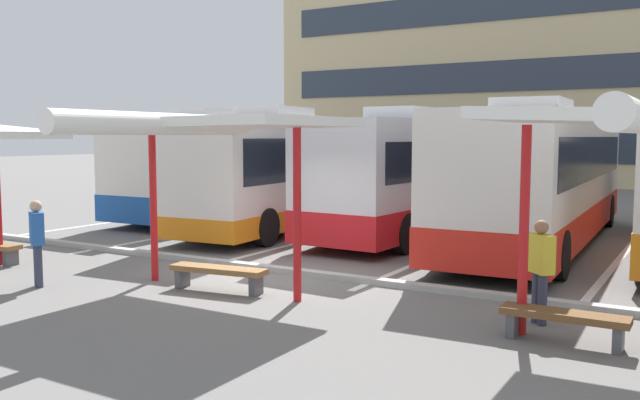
{
  "coord_description": "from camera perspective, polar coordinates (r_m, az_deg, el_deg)",
  "views": [
    {
      "loc": [
        7.61,
        -10.87,
        2.82
      ],
      "look_at": [
        -0.36,
        2.56,
        1.35
      ],
      "focal_mm": 37.75,
      "sensor_mm": 36.0,
      "label": 1
    }
  ],
  "objects": [
    {
      "name": "lane_stripe_3",
      "position": [
        18.8,
        12.71,
        -3.36
      ],
      "size": [
        0.16,
        14.0,
        0.01
      ],
      "primitive_type": "cube",
      "color": "white",
      "rests_on": "ground"
    },
    {
      "name": "lane_stripe_4",
      "position": [
        18.01,
        24.4,
        -4.09
      ],
      "size": [
        0.16,
        14.0,
        0.01
      ],
      "primitive_type": "cube",
      "color": "white",
      "rests_on": "ground"
    },
    {
      "name": "lane_stripe_0",
      "position": [
        24.83,
        -13.41,
        -1.27
      ],
      "size": [
        0.16,
        14.0,
        0.01
      ],
      "primitive_type": "cube",
      "color": "white",
      "rests_on": "ground"
    },
    {
      "name": "waiting_passenger_1",
      "position": [
        13.67,
        -22.86,
        -2.93
      ],
      "size": [
        0.52,
        0.43,
        1.64
      ],
      "color": "#33384C",
      "rests_on": "ground"
    },
    {
      "name": "terminal_building",
      "position": [
        47.63,
        21.8,
        13.98
      ],
      "size": [
        37.32,
        14.2,
        23.22
      ],
      "color": "#D1BC8C",
      "rests_on": "ground"
    },
    {
      "name": "platform_kerb",
      "position": [
        14.01,
        -2.93,
        -5.98
      ],
      "size": [
        44.0,
        0.24,
        0.12
      ],
      "primitive_type": "cube",
      "color": "#ADADA8",
      "rests_on": "ground"
    },
    {
      "name": "waiting_passenger_0",
      "position": [
        10.65,
        18.17,
        -5.25
      ],
      "size": [
        0.48,
        0.48,
        1.58
      ],
      "color": "#33384C",
      "rests_on": "ground"
    },
    {
      "name": "lane_stripe_1",
      "position": [
        22.35,
        -6.33,
        -1.88
      ],
      "size": [
        0.16,
        14.0,
        0.01
      ],
      "primitive_type": "cube",
      "color": "white",
      "rests_on": "ground"
    },
    {
      "name": "ground_plane",
      "position": [
        13.56,
        -4.26,
        -6.63
      ],
      "size": [
        160.0,
        160.0,
        0.0
      ],
      "primitive_type": "plane",
      "color": "slate"
    },
    {
      "name": "bench_3",
      "position": [
        9.87,
        19.98,
        -9.53
      ],
      "size": [
        1.68,
        0.42,
        0.45
      ],
      "color": "brown",
      "rests_on": "ground"
    },
    {
      "name": "coach_bus_3",
      "position": [
        18.58,
        18.32,
        1.74
      ],
      "size": [
        3.06,
        12.38,
        3.72
      ],
      "color": "silver",
      "rests_on": "ground"
    },
    {
      "name": "waiting_shelter_1",
      "position": [
        12.1,
        -9.39,
        6.11
      ],
      "size": [
        4.33,
        5.27,
        3.21
      ],
      "color": "red",
      "rests_on": "ground"
    },
    {
      "name": "lane_stripe_2",
      "position": [
        20.29,
        2.35,
        -2.59
      ],
      "size": [
        0.16,
        14.0,
        0.01
      ],
      "primitive_type": "cube",
      "color": "white",
      "rests_on": "ground"
    },
    {
      "name": "bench_2",
      "position": [
        12.5,
        -8.62,
        -6.12
      ],
      "size": [
        1.91,
        0.65,
        0.45
      ],
      "color": "brown",
      "rests_on": "ground"
    },
    {
      "name": "coach_bus_0",
      "position": [
        24.35,
        -7.4,
        2.78
      ],
      "size": [
        2.82,
        10.52,
        3.73
      ],
      "color": "silver",
      "rests_on": "ground"
    },
    {
      "name": "coach_bus_2",
      "position": [
        19.89,
        8.94,
        2.01
      ],
      "size": [
        3.03,
        10.57,
        3.61
      ],
      "color": "silver",
      "rests_on": "ground"
    },
    {
      "name": "coach_bus_1",
      "position": [
        21.1,
        -1.92,
        2.47
      ],
      "size": [
        3.3,
        11.09,
        3.68
      ],
      "color": "silver",
      "rests_on": "ground"
    }
  ]
}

